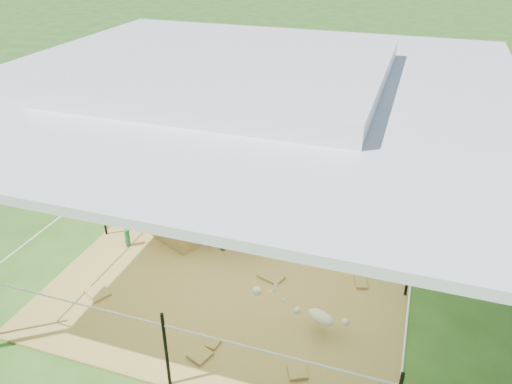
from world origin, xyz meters
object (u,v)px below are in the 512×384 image
(green_bottle, at_px, (127,238))
(picnic_table_near, at_px, (433,86))
(straw_bale, at_px, (174,224))
(distant_person, at_px, (454,88))
(trash_barrel, at_px, (481,118))
(pony, at_px, (239,227))
(woman, at_px, (176,177))
(foal, at_px, (321,315))

(green_bottle, height_order, picnic_table_near, picnic_table_near)
(straw_bale, distance_m, green_bottle, 0.72)
(straw_bale, xyz_separation_m, distant_person, (4.04, 7.25, 0.42))
(trash_barrel, distance_m, distant_person, 1.52)
(pony, bearing_deg, woman, 68.84)
(foal, bearing_deg, woman, 176.67)
(straw_bale, distance_m, pony, 1.11)
(green_bottle, relative_size, distant_person, 0.21)
(foal, relative_size, picnic_table_near, 0.48)
(woman, bearing_deg, distant_person, 176.08)
(woman, xyz_separation_m, foal, (2.44, -1.28, -0.78))
(picnic_table_near, bearing_deg, trash_barrel, -89.39)
(woman, relative_size, foal, 1.30)
(pony, height_order, trash_barrel, pony)
(straw_bale, bearing_deg, pony, -3.61)
(straw_bale, height_order, foal, foal)
(woman, bearing_deg, green_bottle, -30.68)
(straw_bale, distance_m, foal, 2.85)
(straw_bale, distance_m, trash_barrel, 7.47)
(straw_bale, relative_size, foal, 1.08)
(straw_bale, xyz_separation_m, foal, (2.54, -1.28, 0.03))
(picnic_table_near, bearing_deg, woman, -136.50)
(straw_bale, distance_m, distant_person, 8.31)
(foal, height_order, picnic_table_near, picnic_table_near)
(woman, distance_m, pony, 1.16)
(straw_bale, xyz_separation_m, picnic_table_near, (3.56, 8.22, 0.15))
(green_bottle, relative_size, pony, 0.27)
(foal, relative_size, trash_barrel, 1.07)
(foal, bearing_deg, distant_person, 104.44)
(trash_barrel, relative_size, distant_person, 0.64)
(pony, bearing_deg, foal, -147.04)
(green_bottle, bearing_deg, woman, 34.70)
(woman, bearing_deg, straw_bale, -65.37)
(trash_barrel, height_order, picnic_table_near, trash_barrel)
(straw_bale, xyz_separation_m, pony, (1.08, -0.07, 0.21))
(green_bottle, bearing_deg, pony, 13.14)
(distant_person, bearing_deg, picnic_table_near, -72.38)
(distant_person, bearing_deg, trash_barrel, 104.03)
(straw_bale, xyz_separation_m, woman, (0.10, 0.00, 0.82))
(woman, relative_size, pony, 1.16)
(trash_barrel, xyz_separation_m, picnic_table_near, (-1.06, 2.36, -0.03))
(woman, bearing_deg, trash_barrel, 166.99)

